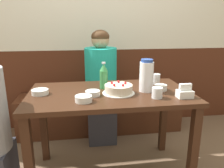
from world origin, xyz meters
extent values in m
cube|color=#4C2314|center=(0.00, 1.05, 0.48)|extent=(4.80, 0.04, 0.97)
cube|color=#472314|center=(0.00, 0.83, 0.23)|extent=(1.92, 0.38, 0.46)
cube|color=#381E11|center=(0.00, 0.00, 0.74)|extent=(1.27, 0.71, 0.03)
cube|color=#381E11|center=(-0.59, -0.30, 0.36)|extent=(0.06, 0.06, 0.72)
cube|color=#381E11|center=(0.59, -0.30, 0.36)|extent=(0.06, 0.06, 0.72)
cube|color=#381E11|center=(-0.59, 0.30, 0.36)|extent=(0.06, 0.06, 0.72)
cube|color=#381E11|center=(0.59, 0.30, 0.36)|extent=(0.06, 0.06, 0.72)
cylinder|color=white|center=(0.06, -0.05, 0.76)|extent=(0.25, 0.25, 0.01)
cylinder|color=beige|center=(0.06, -0.05, 0.79)|extent=(0.21, 0.21, 0.06)
sphere|color=red|center=(0.01, -0.02, 0.83)|extent=(0.02, 0.02, 0.02)
sphere|color=red|center=(0.02, -0.08, 0.83)|extent=(0.02, 0.02, 0.02)
sphere|color=red|center=(0.09, -0.10, 0.83)|extent=(0.02, 0.02, 0.02)
sphere|color=red|center=(0.12, -0.04, 0.83)|extent=(0.02, 0.02, 0.02)
sphere|color=red|center=(0.07, 0.01, 0.83)|extent=(0.02, 0.02, 0.02)
cylinder|color=white|center=(0.29, -0.02, 0.87)|extent=(0.11, 0.11, 0.24)
cylinder|color=#28479E|center=(0.29, -0.02, 1.00)|extent=(0.09, 0.09, 0.02)
cylinder|color=#388E4C|center=(-0.04, 0.11, 0.83)|extent=(0.07, 0.07, 0.15)
cone|color=#388E4C|center=(-0.04, 0.11, 0.93)|extent=(0.07, 0.07, 0.06)
cylinder|color=silver|center=(-0.04, 0.11, 0.97)|extent=(0.03, 0.03, 0.01)
cube|color=white|center=(0.52, -0.21, 0.78)|extent=(0.11, 0.08, 0.05)
cube|color=white|center=(0.52, -0.21, 0.83)|extent=(0.09, 0.03, 0.05)
cylinder|color=white|center=(-0.21, -0.19, 0.78)|extent=(0.12, 0.12, 0.04)
cylinder|color=white|center=(0.42, -0.01, 0.78)|extent=(0.10, 0.10, 0.04)
cylinder|color=white|center=(-0.14, -0.07, 0.77)|extent=(0.11, 0.11, 0.04)
cylinder|color=white|center=(-0.54, 0.02, 0.77)|extent=(0.13, 0.13, 0.04)
cylinder|color=silver|center=(0.44, 0.17, 0.80)|extent=(0.07, 0.07, 0.09)
cylinder|color=silver|center=(0.33, 0.20, 0.80)|extent=(0.07, 0.07, 0.09)
cylinder|color=silver|center=(0.32, -0.19, 0.79)|extent=(0.08, 0.08, 0.08)
cube|color=#33333D|center=(-0.01, 0.61, 0.23)|extent=(0.30, 0.34, 0.45)
cylinder|color=#1EB2A3|center=(-0.01, 0.61, 0.74)|extent=(0.33, 0.33, 0.59)
sphere|color=tan|center=(-0.01, 0.61, 1.12)|extent=(0.18, 0.18, 0.18)
ellipsoid|color=#4C331E|center=(-0.01, 0.61, 1.15)|extent=(0.18, 0.18, 0.14)
camera|label=1|loc=(-0.22, -1.63, 1.28)|focal=35.00mm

